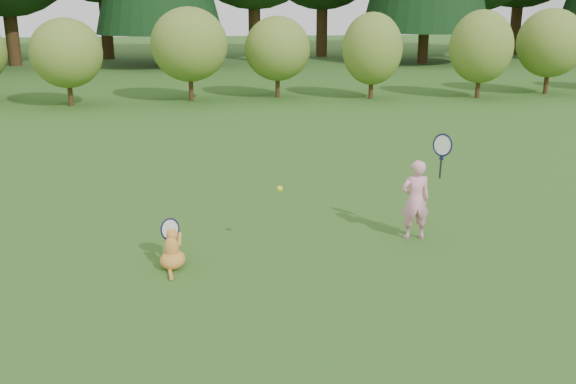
{
  "coord_description": "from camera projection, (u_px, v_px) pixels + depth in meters",
  "views": [
    {
      "loc": [
        -0.76,
        -6.63,
        2.95
      ],
      "look_at": [
        0.2,
        0.8,
        0.7
      ],
      "focal_mm": 40.0,
      "sensor_mm": 36.0,
      "label": 1
    }
  ],
  "objects": [
    {
      "name": "ground",
      "position": [
        279.0,
        272.0,
        7.24
      ],
      "size": [
        100.0,
        100.0,
        0.0
      ],
      "primitive_type": "plane",
      "color": "#275016",
      "rests_on": "ground"
    },
    {
      "name": "shrub_row",
      "position": [
        230.0,
        54.0,
        19.19
      ],
      "size": [
        28.0,
        3.0,
        2.8
      ],
      "primitive_type": null,
      "color": "#5A6F22",
      "rests_on": "ground"
    },
    {
      "name": "child",
      "position": [
        416.0,
        198.0,
        8.12
      ],
      "size": [
        0.57,
        0.35,
        1.55
      ],
      "rotation": [
        0.0,
        0.0,
        3.14
      ],
      "color": "#FF98BD",
      "rests_on": "ground"
    },
    {
      "name": "cat",
      "position": [
        172.0,
        247.0,
        7.3
      ],
      "size": [
        0.44,
        0.65,
        0.65
      ],
      "rotation": [
        0.0,
        0.0,
        -0.31
      ],
      "color": "orange",
      "rests_on": "ground"
    },
    {
      "name": "tennis_ball",
      "position": [
        280.0,
        189.0,
        7.62
      ],
      "size": [
        0.08,
        0.08,
        0.08
      ],
      "color": "yellow",
      "rests_on": "ground"
    }
  ]
}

